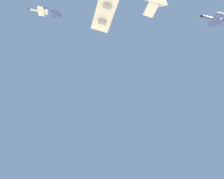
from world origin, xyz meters
The scene contains 3 objects.
chase_jet_lead centered at (-31.83, 58.37, 85.40)m, with size 15.30×8.88×4.00m.
chase_jet_trailing centered at (53.50, -13.02, 130.93)m, with size 15.24×8.97×4.00m.
chase_jet_high_escort centered at (43.63, -12.12, 135.61)m, with size 15.22×8.12×4.00m.
Camera 1 is at (39.62, 79.75, 1.76)m, focal length 28.42 mm.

